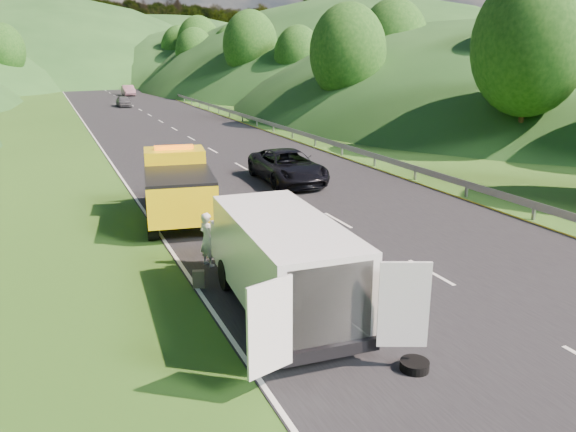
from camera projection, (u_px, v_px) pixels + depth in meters
name	position (u px, v px, depth m)	size (l,w,h in m)	color
ground	(314.00, 265.00, 17.81)	(320.00, 320.00, 0.00)	#38661E
road_surface	(161.00, 121.00, 54.17)	(14.00, 200.00, 0.02)	black
guardrail	(201.00, 107.00, 67.96)	(0.06, 140.00, 1.52)	gray
tree_line_right	(275.00, 99.00, 79.40)	(14.00, 140.00, 14.00)	#30601C
hills_backdrop	(100.00, 79.00, 138.87)	(201.00, 288.60, 44.00)	#2D5B23
tow_truck	(178.00, 186.00, 22.23)	(3.41, 6.87, 2.83)	black
white_van	(281.00, 259.00, 14.30)	(3.91, 7.31, 2.54)	black
woman	(209.00, 266.00, 17.78)	(0.63, 0.46, 1.73)	silver
child	(254.00, 271.00, 17.31)	(0.52, 0.41, 1.07)	tan
worker	(369.00, 339.00, 13.23)	(1.23, 0.71, 1.90)	black
suitcase	(199.00, 279.00, 16.02)	(0.33, 0.18, 0.53)	#605A48
spare_tire	(414.00, 370.00, 11.94)	(0.62, 0.62, 0.20)	black
passing_suv	(288.00, 182.00, 29.03)	(2.73, 5.93, 1.65)	black
dist_car_a	(124.00, 107.00, 68.45)	(1.54, 3.82, 1.30)	#434348
dist_car_b	(129.00, 96.00, 85.41)	(1.64, 4.69, 1.55)	#6E4954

